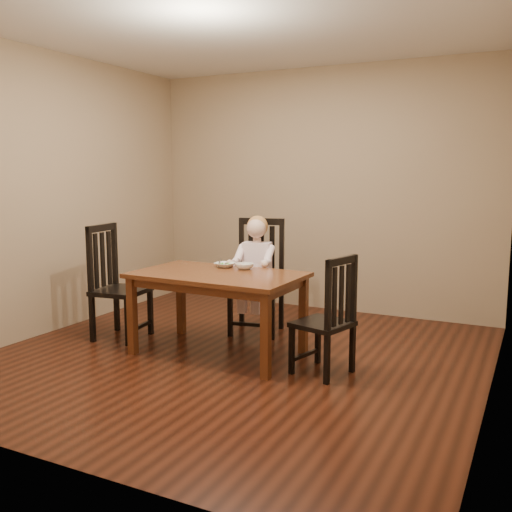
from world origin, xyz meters
The scene contains 9 objects.
room centered at (0.00, 0.00, 1.35)m, with size 4.01×4.01×2.71m.
dining_table centered at (-0.18, 0.03, 0.63)m, with size 1.43×0.88×0.71m.
chair_child centered at (-0.19, 0.81, 0.53)m, with size 0.56×0.54×1.11m.
chair_left centered at (-1.28, 0.02, 0.51)m, with size 0.49×0.51×1.07m.
chair_right centered at (0.84, -0.04, 0.45)m, with size 0.48×0.49×0.93m.
toddler centered at (-0.18, 0.76, 0.69)m, with size 0.35×0.44×0.61m, color white, non-canonical shape.
bowl_peas centered at (-0.27, 0.30, 0.73)m, with size 0.18×0.18×0.04m, color white.
bowl_veg centered at (-0.06, 0.30, 0.73)m, with size 0.16×0.16×0.05m, color white.
fork centered at (-0.31, 0.28, 0.75)m, with size 0.05×0.12×0.05m.
Camera 1 is at (2.25, -4.09, 1.56)m, focal length 40.00 mm.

